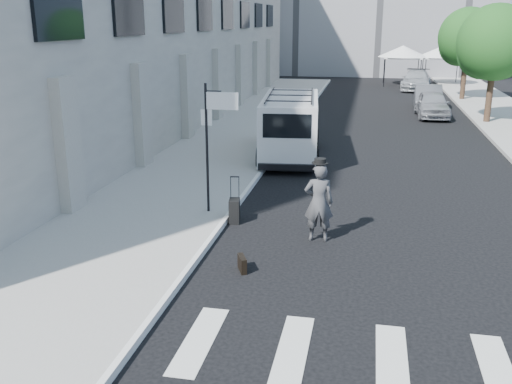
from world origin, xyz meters
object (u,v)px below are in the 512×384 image
at_px(parked_car_b, 428,98).
at_px(parked_car_c, 416,80).
at_px(businessman, 319,202).
at_px(parked_car_a, 432,104).
at_px(cargo_van, 290,126).
at_px(briefcase, 242,264).
at_px(suitcase, 234,211).

distance_m(parked_car_b, parked_car_c, 10.37).
bearing_deg(businessman, parked_car_a, -109.28).
bearing_deg(parked_car_b, cargo_van, -112.49).
distance_m(briefcase, parked_car_c, 35.52).
height_order(businessman, parked_car_a, businessman).
distance_m(briefcase, parked_car_b, 25.36).
distance_m(businessman, parked_car_b, 22.96).
height_order(businessman, briefcase, businessman).
bearing_deg(parked_car_c, suitcase, -95.09).
height_order(businessman, parked_car_c, businessman).
xyz_separation_m(cargo_van, parked_car_a, (6.40, 10.98, -0.51)).
bearing_deg(businessman, briefcase, 49.68).
distance_m(suitcase, cargo_van, 8.01).
bearing_deg(cargo_van, parked_car_c, 69.49).
xyz_separation_m(businessman, parked_car_b, (4.46, 22.52, -0.24)).
distance_m(parked_car_a, parked_car_c, 13.10).
distance_m(cargo_van, parked_car_c, 24.92).
bearing_deg(businessman, suitcase, -26.81).
bearing_deg(parked_car_a, businessman, -104.18).
bearing_deg(parked_car_c, parked_car_b, -83.14).
height_order(suitcase, cargo_van, cargo_van).
relative_size(briefcase, cargo_van, 0.07).
bearing_deg(briefcase, parked_car_a, 50.41).
bearing_deg(parked_car_c, cargo_van, -98.03).
height_order(briefcase, cargo_van, cargo_van).
relative_size(businessman, briefcase, 4.44).
height_order(briefcase, parked_car_b, parked_car_b).
bearing_deg(briefcase, parked_car_b, 52.02).
height_order(briefcase, parked_car_a, parked_car_a).
height_order(cargo_van, parked_car_c, cargo_van).
distance_m(businessman, suitcase, 2.55).
relative_size(suitcase, parked_car_a, 0.29).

